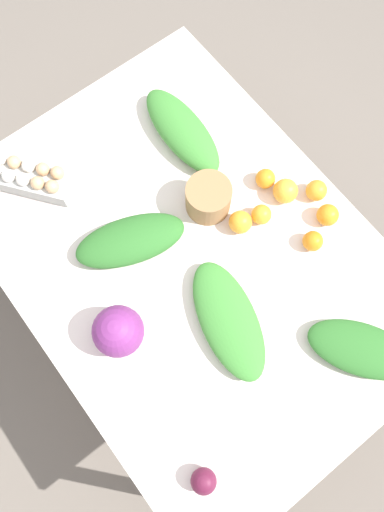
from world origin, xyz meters
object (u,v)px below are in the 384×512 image
Objects in this scene: orange_4 at (265,179)px; orange_6 at (240,222)px; paper_bag at (208,198)px; cabbage_purple at (118,331)px; egg_carton at (29,177)px; orange_0 at (285,191)px; greens_bunch_dandelion at (362,349)px; beet_root at (204,481)px; greens_bunch_scallion at (130,240)px; orange_1 at (313,241)px; orange_2 at (261,214)px; greens_bunch_kale at (182,131)px; orange_5 at (316,190)px; orange_3 at (328,215)px; greens_bunch_beet_tops at (228,320)px.

orange_4 is 0.18m from orange_6.
cabbage_purple is at bearing 110.43° from paper_bag.
egg_carton is at bearing 44.27° from paper_bag.
paper_bag is at bearing 59.59° from orange_0.
beet_root reaches higher than greens_bunch_dandelion.
greens_bunch_scallion reaches higher than orange_1.
beet_root is at bearing 124.81° from orange_0.
beet_root reaches higher than orange_2.
egg_carton reaches higher than beet_root.
greens_bunch_kale is 0.48m from orange_5.
orange_3 is at bearing -97.43° from cabbage_purple.
orange_5 is (-0.05, -0.19, 0.00)m from orange_2.
greens_bunch_dandelion is at bearing 161.85° from orange_1.
greens_bunch_kale reaches higher than orange_6.
orange_5 is (-0.01, -0.77, -0.04)m from cabbage_purple.
greens_bunch_kale reaches higher than orange_0.
greens_bunch_beet_tops is at bearing 123.82° from orange_2.
greens_bunch_dandelion is at bearing -176.77° from orange_6.
cabbage_purple is 2.35× the size of orange_2.
greens_bunch_kale is at bearing -60.01° from greens_bunch_scallion.
egg_carton reaches higher than greens_bunch_kale.
paper_bag is 0.39× the size of greens_bunch_kale.
orange_6 reaches higher than orange_2.
greens_bunch_beet_tops is 4.76× the size of orange_0.
beet_root is at bearing 118.99° from orange_5.
beet_root is at bearing 115.55° from orange_1.
orange_0 is (0.51, -0.74, 0.00)m from beet_root.
greens_bunch_dandelion is at bearing 167.35° from orange_4.
cabbage_purple is 0.70m from greens_bunch_kale.
greens_bunch_dandelion is at bearing -174.33° from paper_bag.
greens_bunch_kale is 1.08× the size of greens_bunch_scallion.
paper_bag reaches higher than greens_bunch_dandelion.
orange_5 reaches higher than greens_bunch_dandelion.
cabbage_purple reaches higher than greens_bunch_kale.
cabbage_purple is 0.71m from greens_bunch_dandelion.
greens_bunch_dandelion is 0.61m from orange_4.
orange_5 is (0.46, -0.24, 0.00)m from greens_bunch_dandelion.
greens_bunch_scallion is 1.08× the size of greens_bunch_dandelion.
cabbage_purple is 0.29m from greens_bunch_scallion.
orange_4 is at bearing 14.39° from orange_0.
greens_bunch_scallion is 0.42m from orange_2.
paper_bag is (-0.42, -0.41, 0.01)m from egg_carton.
orange_6 is at bearing -45.89° from greens_bunch_beet_tops.
paper_bag is at bearing -29.41° from greens_bunch_beet_tops.
cabbage_purple is 2.04× the size of orange_6.
orange_6 is (0.19, 0.14, 0.00)m from orange_1.
greens_bunch_kale is 0.55m from orange_3.
orange_2 is at bearing -142.99° from paper_bag.
orange_0 is at bearing -83.32° from orange_2.
paper_bag is 0.27m from greens_bunch_kale.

